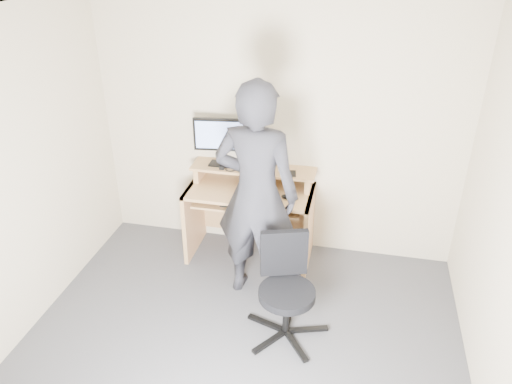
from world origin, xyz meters
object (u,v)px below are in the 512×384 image
at_px(office_chair, 286,284).
at_px(person, 256,195).
at_px(desk, 252,204).
at_px(monitor, 220,138).

height_order(office_chair, person, person).
bearing_deg(desk, person, -73.61).
xyz_separation_m(monitor, office_chair, (0.84, -1.12, -0.73)).
bearing_deg(person, desk, -67.69).
height_order(desk, monitor, monitor).
bearing_deg(person, monitor, -47.25).
bearing_deg(desk, monitor, 167.82).
height_order(desk, person, person).
height_order(monitor, office_chair, monitor).
bearing_deg(monitor, office_chair, -60.31).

